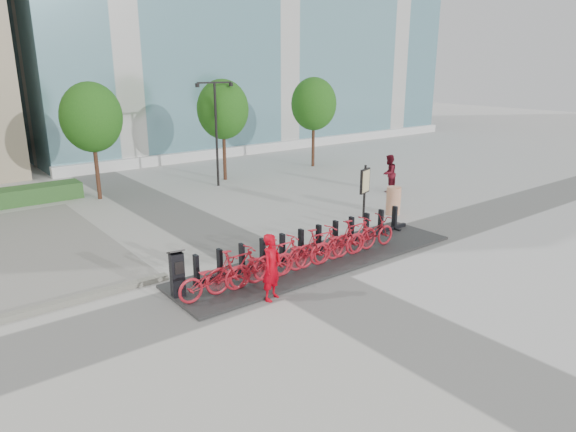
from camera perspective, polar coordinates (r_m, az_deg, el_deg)
ground at (r=14.80m, az=0.50°, el=-6.45°), size 120.00×120.00×0.00m
hedge_b at (r=24.74m, az=-28.79°, el=1.78°), size 6.00×1.20×0.70m
tree_1 at (r=23.83m, az=-21.01°, el=10.19°), size 2.60×2.60×5.10m
tree_2 at (r=26.47m, az=-7.25°, el=11.66°), size 2.60×2.60×5.10m
tree_3 at (r=29.97m, az=2.88°, el=12.32°), size 2.60×2.60×5.10m
streetlamp at (r=25.15m, az=-8.01°, el=10.33°), size 2.00×0.20×5.00m
dock_pad at (r=15.78m, az=3.55°, el=-4.83°), size 9.60×2.40×0.08m
dock_rail_posts at (r=15.99m, az=2.62°, el=-2.75°), size 8.02×0.50×0.85m
bike_0 at (r=13.21m, az=-8.31°, el=-6.77°), size 1.96×0.68×1.03m
bike_1 at (r=13.52m, az=-5.66°, el=-5.84°), size 1.90×0.54×1.14m
bike_2 at (r=13.90m, az=-3.14°, el=-5.38°), size 1.96×0.68×1.03m
bike_3 at (r=14.27m, az=-0.76°, el=-4.52°), size 1.90×0.54×1.14m
bike_4 at (r=14.71m, az=1.49°, el=-4.11°), size 1.96×0.68×1.03m
bike_5 at (r=15.13m, az=3.61°, el=-3.31°), size 1.90×0.54×1.14m
bike_6 at (r=15.61m, az=5.59°, el=-2.95°), size 1.96×0.68×1.03m
bike_7 at (r=16.07m, az=7.47°, el=-2.22°), size 1.90×0.54×1.14m
bike_8 at (r=16.58m, az=9.22°, el=-1.91°), size 1.96×0.68×1.03m
kiosk at (r=13.36m, az=-12.21°, el=-6.24°), size 0.43×0.38×1.28m
worker_red at (r=12.96m, az=-1.81°, el=-5.70°), size 0.75×0.64×1.75m
pedestrian at (r=24.51m, az=11.14°, el=4.67°), size 1.01×0.88×1.75m
construction_barrel at (r=20.87m, az=11.63°, el=1.68°), size 0.76×0.76×1.11m
map_sign at (r=19.95m, az=8.55°, el=3.62°), size 0.68×0.32×2.09m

